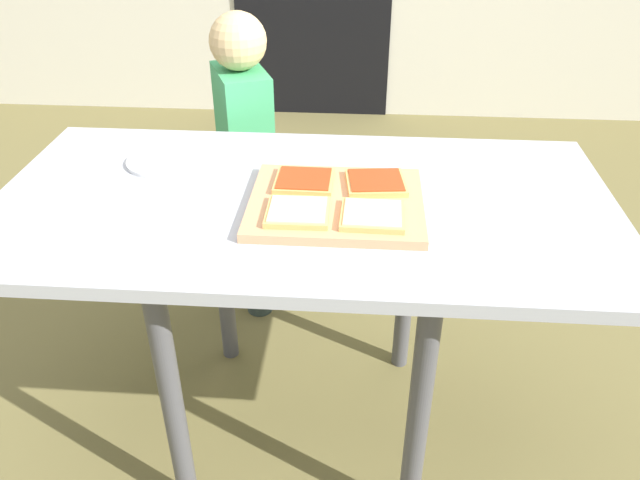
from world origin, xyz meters
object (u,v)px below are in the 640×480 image
at_px(pizza_slice_near_left, 298,212).
at_px(pizza_slice_far_right, 376,182).
at_px(pizza_slice_near_right, 372,215).
at_px(plate_white_left, 164,161).
at_px(pizza_slice_far_left, 303,181).
at_px(dining_table, 304,230).
at_px(cutting_board, 336,203).
at_px(child_left, 246,151).

relative_size(pizza_slice_near_left, pizza_slice_far_right, 0.92).
xyz_separation_m(pizza_slice_near_right, plate_white_left, (-0.52, 0.27, -0.02)).
bearing_deg(pizza_slice_near_left, pizza_slice_far_left, 91.18).
bearing_deg(dining_table, cutting_board, -26.25).
bearing_deg(pizza_slice_far_left, pizza_slice_near_left, -88.82).
height_order(pizza_slice_near_left, child_left, child_left).
bearing_deg(pizza_slice_far_left, child_left, 113.80).
relative_size(dining_table, pizza_slice_far_left, 10.57).
height_order(cutting_board, plate_white_left, cutting_board).
xyz_separation_m(pizza_slice_near_left, child_left, (-0.24, 0.69, -0.18)).
bearing_deg(plate_white_left, child_left, 73.43).
bearing_deg(dining_table, pizza_slice_far_right, 11.86).
bearing_deg(child_left, cutting_board, -62.52).
xyz_separation_m(dining_table, pizza_slice_far_right, (0.16, 0.03, 0.11)).
bearing_deg(dining_table, pizza_slice_near_right, -36.37).
height_order(dining_table, child_left, child_left).
xyz_separation_m(dining_table, pizza_slice_near_right, (0.16, -0.12, 0.11)).
distance_m(pizza_slice_far_left, child_left, 0.62).
distance_m(plate_white_left, child_left, 0.46).
distance_m(pizza_slice_near_left, pizza_slice_near_right, 0.16).
xyz_separation_m(cutting_board, pizza_slice_near_right, (0.08, -0.08, 0.02)).
distance_m(dining_table, child_left, 0.63).
bearing_deg(pizza_slice_far_right, child_left, 126.84).
relative_size(pizza_slice_near_right, pizza_slice_far_left, 1.01).
bearing_deg(pizza_slice_near_right, pizza_slice_near_left, 179.05).
bearing_deg(child_left, pizza_slice_near_right, -60.02).
relative_size(dining_table, pizza_slice_near_right, 10.48).
height_order(pizza_slice_far_left, child_left, child_left).
bearing_deg(cutting_board, dining_table, 153.75).
relative_size(dining_table, child_left, 1.38).
bearing_deg(pizza_slice_near_right, pizza_slice_far_right, 87.19).
distance_m(pizza_slice_far_left, plate_white_left, 0.39).
relative_size(dining_table, pizza_slice_far_right, 9.73).
relative_size(pizza_slice_far_left, child_left, 0.13).
xyz_separation_m(dining_table, cutting_board, (0.08, -0.04, 0.09)).
bearing_deg(pizza_slice_near_right, pizza_slice_far_left, 137.36).
bearing_deg(plate_white_left, dining_table, -23.51).
bearing_deg(pizza_slice_near_left, cutting_board, 44.50).
height_order(pizza_slice_near_left, plate_white_left, pizza_slice_near_left).
relative_size(pizza_slice_near_left, plate_white_left, 0.72).
height_order(pizza_slice_near_right, pizza_slice_far_right, same).
height_order(pizza_slice_near_right, plate_white_left, pizza_slice_near_right).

